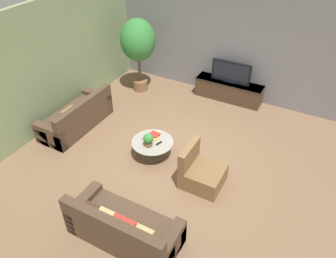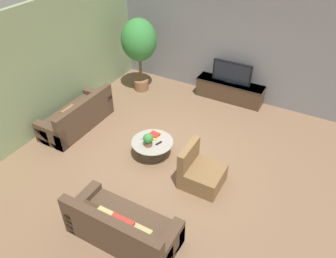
{
  "view_description": "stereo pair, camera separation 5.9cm",
  "coord_description": "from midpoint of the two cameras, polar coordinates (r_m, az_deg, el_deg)",
  "views": [
    {
      "loc": [
        2.6,
        -4.96,
        4.92
      ],
      "look_at": [
        -0.17,
        0.2,
        0.55
      ],
      "focal_mm": 35.0,
      "sensor_mm": 36.0,
      "label": 1
    },
    {
      "loc": [
        2.65,
        -4.93,
        4.92
      ],
      "look_at": [
        -0.17,
        0.2,
        0.55
      ],
      "focal_mm": 35.0,
      "sensor_mm": 36.0,
      "label": 2
    }
  ],
  "objects": [
    {
      "name": "ground_plane",
      "position": [
        7.46,
        0.22,
        -4.58
      ],
      "size": [
        24.0,
        24.0,
        0.0
      ],
      "primitive_type": "plane",
      "color": "brown"
    },
    {
      "name": "back_wall_stone",
      "position": [
        9.27,
        10.08,
        14.51
      ],
      "size": [
        7.4,
        0.12,
        3.0
      ],
      "primitive_type": "cube",
      "color": "slate",
      "rests_on": "ground"
    },
    {
      "name": "side_wall_left",
      "position": [
        8.54,
        -19.15,
        11.04
      ],
      "size": [
        0.12,
        7.4,
        3.0
      ],
      "primitive_type": "cube",
      "color": "gray",
      "rests_on": "ground"
    },
    {
      "name": "media_console",
      "position": [
        9.44,
        10.36,
        6.66
      ],
      "size": [
        1.9,
        0.5,
        0.55
      ],
      "color": "#473323",
      "rests_on": "ground"
    },
    {
      "name": "television",
      "position": [
        9.18,
        10.73,
        9.67
      ],
      "size": [
        1.08,
        0.13,
        0.6
      ],
      "color": "black",
      "rests_on": "media_console"
    },
    {
      "name": "coffee_table",
      "position": [
        7.28,
        -2.93,
        -2.97
      ],
      "size": [
        0.92,
        0.92,
        0.4
      ],
      "color": "#756656",
      "rests_on": "ground"
    },
    {
      "name": "couch_by_wall",
      "position": [
        8.47,
        -15.76,
        1.95
      ],
      "size": [
        0.84,
        1.95,
        0.84
      ],
      "rotation": [
        0.0,
        0.0,
        -1.57
      ],
      "color": "#4C3828",
      "rests_on": "ground"
    },
    {
      "name": "couch_near_entry",
      "position": [
        5.81,
        -8.11,
        -16.71
      ],
      "size": [
        1.92,
        0.84,
        0.84
      ],
      "rotation": [
        0.0,
        0.0,
        3.14
      ],
      "color": "#4C3828",
      "rests_on": "ground"
    },
    {
      "name": "armchair_wicker",
      "position": [
        6.69,
        5.47,
        -7.56
      ],
      "size": [
        0.8,
        0.76,
        0.86
      ],
      "rotation": [
        0.0,
        0.0,
        1.57
      ],
      "color": "brown",
      "rests_on": "ground"
    },
    {
      "name": "potted_palm_tall",
      "position": [
        9.31,
        -5.44,
        14.79
      ],
      "size": [
        0.98,
        0.98,
        2.12
      ],
      "color": "brown",
      "rests_on": "ground"
    },
    {
      "name": "potted_plant_tabletop",
      "position": [
        6.99,
        -3.67,
        -1.86
      ],
      "size": [
        0.22,
        0.22,
        0.31
      ],
      "color": "brown",
      "rests_on": "coffee_table"
    },
    {
      "name": "book_stack",
      "position": [
        7.34,
        -2.66,
        -1.09
      ],
      "size": [
        0.26,
        0.32,
        0.05
      ],
      "color": "gold",
      "rests_on": "coffee_table"
    },
    {
      "name": "remote_black",
      "position": [
        7.14,
        -1.83,
        -2.49
      ],
      "size": [
        0.09,
        0.16,
        0.02
      ],
      "primitive_type": "cube",
      "rotation": [
        0.0,
        0.0,
        -0.3
      ],
      "color": "black",
      "rests_on": "coffee_table"
    },
    {
      "name": "remote_silver",
      "position": [
        7.31,
        -4.59,
        -1.51
      ],
      "size": [
        0.05,
        0.16,
        0.02
      ],
      "primitive_type": "cube",
      "rotation": [
        0.0,
        0.0,
        0.06
      ],
      "color": "gray",
      "rests_on": "coffee_table"
    }
  ]
}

